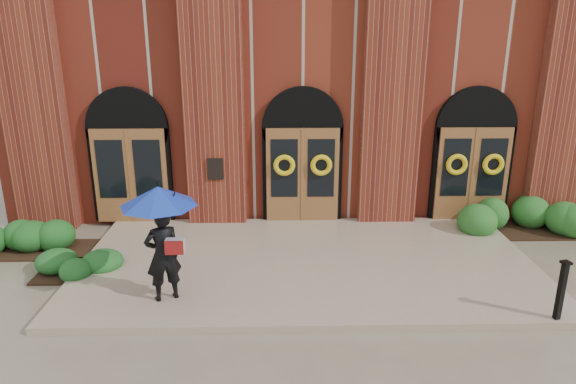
{
  "coord_description": "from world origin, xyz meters",
  "views": [
    {
      "loc": [
        -0.63,
        -10.27,
        5.06
      ],
      "look_at": [
        -0.41,
        1.0,
        1.48
      ],
      "focal_mm": 32.0,
      "sensor_mm": 36.0,
      "label": 1
    }
  ],
  "objects_px": {
    "man_with_umbrella": "(160,222)",
    "hedge_wall_left": "(32,238)",
    "hedge_wall_right": "(508,216)",
    "metal_post": "(561,289)"
  },
  "relations": [
    {
      "from": "hedge_wall_left",
      "to": "hedge_wall_right",
      "type": "distance_m",
      "value": 11.9
    },
    {
      "from": "hedge_wall_left",
      "to": "hedge_wall_right",
      "type": "height_order",
      "value": "hedge_wall_right"
    },
    {
      "from": "hedge_wall_left",
      "to": "hedge_wall_right",
      "type": "xyz_separation_m",
      "value": [
        11.85,
        1.08,
        0.06
      ]
    },
    {
      "from": "hedge_wall_right",
      "to": "metal_post",
      "type": "bearing_deg",
      "value": -103.14
    },
    {
      "from": "metal_post",
      "to": "hedge_wall_right",
      "type": "bearing_deg",
      "value": 76.86
    },
    {
      "from": "man_with_umbrella",
      "to": "hedge_wall_left",
      "type": "height_order",
      "value": "man_with_umbrella"
    },
    {
      "from": "man_with_umbrella",
      "to": "hedge_wall_right",
      "type": "xyz_separation_m",
      "value": [
        8.15,
        3.69,
        -1.31
      ]
    },
    {
      "from": "hedge_wall_left",
      "to": "hedge_wall_right",
      "type": "bearing_deg",
      "value": 5.2
    },
    {
      "from": "hedge_wall_left",
      "to": "man_with_umbrella",
      "type": "bearing_deg",
      "value": -35.18
    },
    {
      "from": "man_with_umbrella",
      "to": "hedge_wall_right",
      "type": "distance_m",
      "value": 9.04
    }
  ]
}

